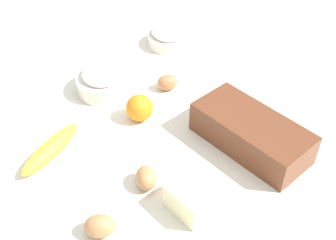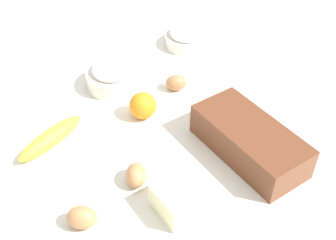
# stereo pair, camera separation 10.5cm
# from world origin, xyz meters

# --- Properties ---
(ground_plane) EXTENTS (2.40, 2.40, 0.02)m
(ground_plane) POSITION_xyz_m (0.00, 0.00, -0.01)
(ground_plane) COLOR silver
(loaf_pan) EXTENTS (0.28, 0.13, 0.08)m
(loaf_pan) POSITION_xyz_m (0.17, 0.11, 0.04)
(loaf_pan) COLOR brown
(loaf_pan) RESTS_ON ground_plane
(flour_bowl) EXTENTS (0.15, 0.15, 0.08)m
(flour_bowl) POSITION_xyz_m (-0.25, -0.01, 0.03)
(flour_bowl) COLOR silver
(flour_bowl) RESTS_ON ground_plane
(sugar_bowl) EXTENTS (0.14, 0.14, 0.06)m
(sugar_bowl) POSITION_xyz_m (-0.30, 0.29, 0.03)
(sugar_bowl) COLOR silver
(sugar_bowl) RESTS_ON ground_plane
(banana) EXTENTS (0.10, 0.19, 0.04)m
(banana) POSITION_xyz_m (-0.13, -0.25, 0.02)
(banana) COLOR yellow
(banana) RESTS_ON ground_plane
(orange_fruit) EXTENTS (0.07, 0.07, 0.07)m
(orange_fruit) POSITION_xyz_m (-0.09, -0.02, 0.03)
(orange_fruit) COLOR orange
(orange_fruit) RESTS_ON ground_plane
(butter_block) EXTENTS (0.09, 0.07, 0.06)m
(butter_block) POSITION_xyz_m (0.20, -0.13, 0.03)
(butter_block) COLOR #F4EDB2
(butter_block) RESTS_ON ground_plane
(egg_near_butter) EXTENTS (0.08, 0.08, 0.05)m
(egg_near_butter) POSITION_xyz_m (0.12, -0.30, 0.02)
(egg_near_butter) COLOR #B57B4A
(egg_near_butter) RESTS_ON ground_plane
(egg_beside_bowl) EXTENTS (0.07, 0.07, 0.04)m
(egg_beside_bowl) POSITION_xyz_m (-0.13, 0.12, 0.02)
(egg_beside_bowl) COLOR #A77044
(egg_beside_bowl) RESTS_ON ground_plane
(egg_loose) EXTENTS (0.08, 0.07, 0.05)m
(egg_loose) POSITION_xyz_m (0.09, -0.15, 0.02)
(egg_loose) COLOR #B57B4A
(egg_loose) RESTS_ON ground_plane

